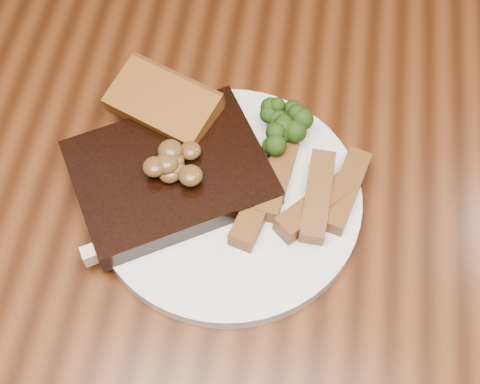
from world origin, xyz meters
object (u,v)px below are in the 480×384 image
Objects in this scene: garlic_bread at (165,116)px; potato_wedges at (302,204)px; dining_table at (247,248)px; plate at (228,200)px; steak at (170,174)px.

potato_wedges reaches higher than garlic_bread.
plate is at bearing 173.14° from dining_table.
steak is 0.07m from garlic_bread.
plate is at bearing -40.32° from steak.
steak is (-0.08, 0.01, 0.12)m from dining_table.
steak is at bearing -51.92° from garlic_bread.
plate reaches higher than dining_table.
potato_wedges is at bearing -6.89° from garlic_bread.
garlic_bread is 0.17m from potato_wedges.
potato_wedges is at bearing -3.06° from dining_table.
steak is 1.56× the size of potato_wedges.
dining_table is at bearing -39.73° from steak.
plate is 2.43× the size of garlic_bread.
garlic_bread reaches higher than plate.
dining_table is 0.10m from plate.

